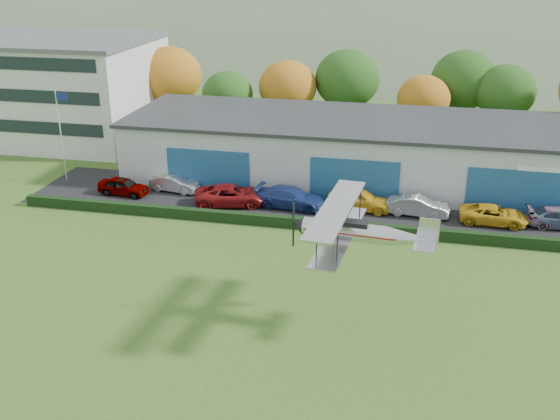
% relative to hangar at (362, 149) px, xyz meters
% --- Properties ---
extents(ground, '(300.00, 300.00, 0.00)m').
position_rel_hangar_xyz_m(ground, '(-5.00, -27.98, -2.66)').
color(ground, '#34631F').
rests_on(ground, ground).
extents(apron, '(48.00, 9.00, 0.05)m').
position_rel_hangar_xyz_m(apron, '(-2.00, -6.98, -2.63)').
color(apron, black).
rests_on(apron, ground).
extents(hedge, '(46.00, 0.60, 0.80)m').
position_rel_hangar_xyz_m(hedge, '(-2.00, -11.78, -2.26)').
color(hedge, black).
rests_on(hedge, ground).
extents(hangar, '(40.60, 12.60, 5.30)m').
position_rel_hangar_xyz_m(hangar, '(0.00, 0.00, 0.00)').
color(hangar, '#B2B7BC').
rests_on(hangar, ground).
extents(office_block, '(20.60, 15.60, 10.40)m').
position_rel_hangar_xyz_m(office_block, '(-33.00, 7.02, 2.56)').
color(office_block, silver).
rests_on(office_block, ground).
extents(flagpole, '(1.05, 0.10, 8.00)m').
position_rel_hangar_xyz_m(flagpole, '(-24.88, -5.98, 2.13)').
color(flagpole, silver).
rests_on(flagpole, ground).
extents(tree_belt, '(75.70, 13.22, 10.12)m').
position_rel_hangar_xyz_m(tree_belt, '(-4.15, 12.64, 2.95)').
color(tree_belt, '#3D2614').
rests_on(tree_belt, ground).
extents(distant_hills, '(430.00, 196.00, 56.00)m').
position_rel_hangar_xyz_m(distant_hills, '(-9.38, 112.02, -15.70)').
color(distant_hills, '#4C6642').
rests_on(distant_hills, ground).
extents(car_0, '(4.34, 2.09, 1.43)m').
position_rel_hangar_xyz_m(car_0, '(-18.59, -8.20, -1.89)').
color(car_0, gray).
rests_on(car_0, apron).
extents(car_1, '(4.33, 2.02, 1.37)m').
position_rel_hangar_xyz_m(car_1, '(-14.78, -6.61, -1.92)').
color(car_1, silver).
rests_on(car_1, apron).
extents(car_2, '(6.14, 3.92, 1.58)m').
position_rel_hangar_xyz_m(car_2, '(-9.34, -8.51, -1.82)').
color(car_2, maroon).
rests_on(car_2, apron).
extents(car_3, '(5.70, 2.77, 1.60)m').
position_rel_hangar_xyz_m(car_3, '(-4.63, -8.08, -1.81)').
color(car_3, navy).
rests_on(car_3, apron).
extents(car_4, '(5.07, 2.45, 1.67)m').
position_rel_hangar_xyz_m(car_4, '(0.64, -7.46, -1.77)').
color(car_4, gold).
rests_on(car_4, apron).
extents(car_5, '(4.74, 1.97, 1.53)m').
position_rel_hangar_xyz_m(car_5, '(5.02, -7.66, -1.84)').
color(car_5, silver).
rests_on(car_5, apron).
extents(car_6, '(4.99, 2.49, 1.36)m').
position_rel_hangar_xyz_m(car_6, '(10.49, -8.07, -1.93)').
color(car_6, gold).
rests_on(car_6, apron).
extents(biplane, '(7.56, 8.69, 3.24)m').
position_rel_hangar_xyz_m(biplane, '(1.78, -23.25, 2.64)').
color(biplane, silver).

